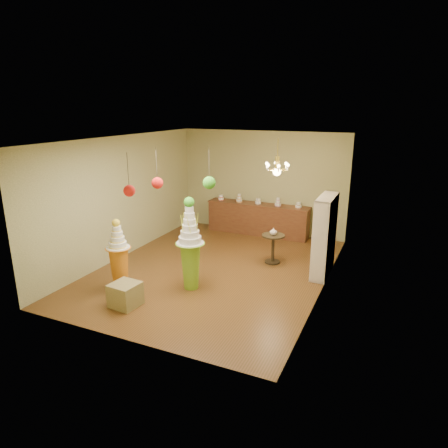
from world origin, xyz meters
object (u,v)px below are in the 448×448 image
at_px(sideboard, 258,218).
at_px(round_table, 273,245).
at_px(pedestal_orange, 119,263).
at_px(pedestal_green, 190,253).

xyz_separation_m(sideboard, round_table, (1.10, -2.01, -0.02)).
height_order(sideboard, round_table, sideboard).
xyz_separation_m(pedestal_orange, round_table, (2.41, 2.74, -0.15)).
bearing_deg(pedestal_green, round_table, 61.27).
xyz_separation_m(pedestal_green, sideboard, (0.02, 4.07, -0.29)).
bearing_deg(pedestal_orange, sideboard, 74.66).
relative_size(pedestal_green, pedestal_orange, 1.28).
distance_m(sideboard, round_table, 2.29).
bearing_deg(sideboard, pedestal_orange, -105.34).
distance_m(pedestal_green, pedestal_orange, 1.46).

